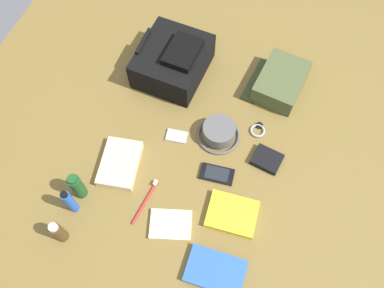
% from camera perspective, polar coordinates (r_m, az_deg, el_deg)
% --- Properties ---
extents(ground_plane, '(2.64, 2.02, 0.02)m').
position_cam_1_polar(ground_plane, '(1.62, 0.00, -0.83)').
color(ground_plane, brown).
rests_on(ground_plane, ground).
extents(backpack, '(0.32, 0.29, 0.16)m').
position_cam_1_polar(backpack, '(1.76, -2.70, 11.64)').
color(backpack, black).
rests_on(backpack, ground_plane).
extents(toiletry_pouch, '(0.26, 0.24, 0.09)m').
position_cam_1_polar(toiletry_pouch, '(1.76, 12.29, 8.58)').
color(toiletry_pouch, '#47512D').
rests_on(toiletry_pouch, ground_plane).
extents(bucket_hat, '(0.18, 0.18, 0.07)m').
position_cam_1_polar(bucket_hat, '(1.61, 3.81, 1.64)').
color(bucket_hat, '#525252').
rests_on(bucket_hat, ground_plane).
extents(cologne_bottle, '(0.04, 0.04, 0.13)m').
position_cam_1_polar(cologne_bottle, '(1.50, -18.34, -11.70)').
color(cologne_bottle, '#473319').
rests_on(cologne_bottle, ground_plane).
extents(deodorant_spray, '(0.03, 0.03, 0.16)m').
position_cam_1_polar(deodorant_spray, '(1.51, -16.87, -7.78)').
color(deodorant_spray, blue).
rests_on(deodorant_spray, ground_plane).
extents(shampoo_bottle, '(0.05, 0.05, 0.14)m').
position_cam_1_polar(shampoo_bottle, '(1.53, -15.91, -5.75)').
color(shampoo_bottle, '#19471E').
rests_on(shampoo_bottle, ground_plane).
extents(paperback_novel, '(0.14, 0.20, 0.02)m').
position_cam_1_polar(paperback_novel, '(1.45, 3.32, -17.47)').
color(paperback_novel, blue).
rests_on(paperback_novel, ground_plane).
extents(travel_guidebook, '(0.15, 0.19, 0.03)m').
position_cam_1_polar(travel_guidebook, '(1.50, 5.67, -9.82)').
color(travel_guidebook, yellow).
rests_on(travel_guidebook, ground_plane).
extents(cell_phone, '(0.08, 0.14, 0.01)m').
position_cam_1_polar(cell_phone, '(1.56, 3.53, -4.25)').
color(cell_phone, black).
rests_on(cell_phone, ground_plane).
extents(media_player, '(0.06, 0.09, 0.01)m').
position_cam_1_polar(media_player, '(1.63, -2.16, 1.10)').
color(media_player, '#B7B7BC').
rests_on(media_player, ground_plane).
extents(wristwatch, '(0.07, 0.06, 0.01)m').
position_cam_1_polar(wristwatch, '(1.66, 9.27, 1.98)').
color(wristwatch, '#99999E').
rests_on(wristwatch, ground_plane).
extents(toothbrush, '(0.19, 0.03, 0.02)m').
position_cam_1_polar(toothbrush, '(1.53, -6.43, -7.74)').
color(toothbrush, red).
rests_on(toothbrush, ground_plane).
extents(wallet, '(0.11, 0.12, 0.02)m').
position_cam_1_polar(wallet, '(1.60, 10.54, -2.14)').
color(wallet, black).
rests_on(wallet, ground_plane).
extents(notepad, '(0.15, 0.18, 0.02)m').
position_cam_1_polar(notepad, '(1.49, -3.03, -11.29)').
color(notepad, beige).
rests_on(notepad, ground_plane).
extents(folded_towel, '(0.22, 0.17, 0.04)m').
position_cam_1_polar(folded_towel, '(1.59, -10.13, -2.73)').
color(folded_towel, beige).
rests_on(folded_towel, ground_plane).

